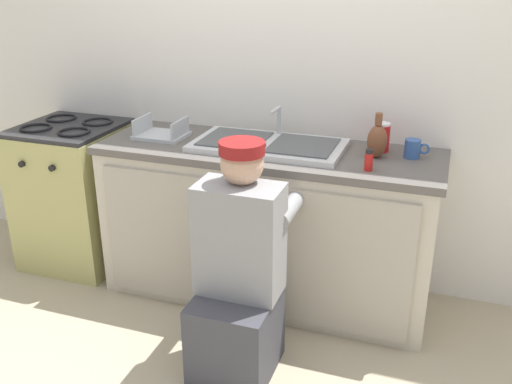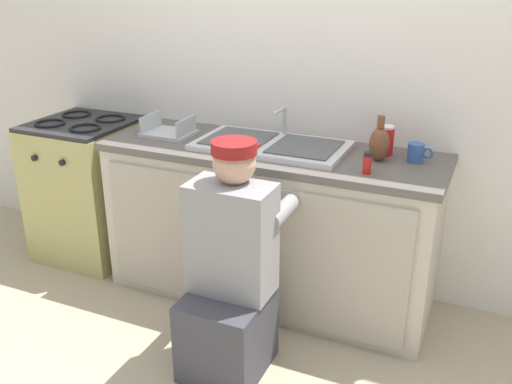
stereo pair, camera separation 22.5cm
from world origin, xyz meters
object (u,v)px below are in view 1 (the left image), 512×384
at_px(sink_double_basin, 268,144).
at_px(dish_rack_tray, 161,133).
at_px(vase_decorative, 377,140).
at_px(soda_cup_red, 382,137).
at_px(coffee_mug, 413,149).
at_px(plumber_person, 238,281).
at_px(stove_range, 76,194).
at_px(spice_bottle_red, 369,160).

bearing_deg(sink_double_basin, dish_rack_tray, -179.30).
bearing_deg(dish_rack_tray, vase_decorative, 1.84).
distance_m(sink_double_basin, soda_cup_red, 0.59).
distance_m(vase_decorative, coffee_mug, 0.19).
height_order(plumber_person, soda_cup_red, plumber_person).
bearing_deg(coffee_mug, dish_rack_tray, -176.15).
distance_m(stove_range, spice_bottle_red, 1.90).
bearing_deg(vase_decorative, dish_rack_tray, -178.16).
distance_m(sink_double_basin, dish_rack_tray, 0.64).
relative_size(sink_double_basin, coffee_mug, 6.35).
xyz_separation_m(dish_rack_tray, spice_bottle_red, (1.19, -0.17, 0.03)).
xyz_separation_m(sink_double_basin, spice_bottle_red, (0.56, -0.18, 0.03)).
bearing_deg(plumber_person, soda_cup_red, 58.50).
bearing_deg(dish_rack_tray, plumber_person, -42.82).
xyz_separation_m(stove_range, dish_rack_tray, (0.64, -0.01, 0.46)).
height_order(dish_rack_tray, coffee_mug, dish_rack_tray).
bearing_deg(vase_decorative, soda_cup_red, 84.81).
relative_size(coffee_mug, soda_cup_red, 0.83).
distance_m(stove_range, vase_decorative, 1.91).
bearing_deg(sink_double_basin, coffee_mug, 6.53).
distance_m(sink_double_basin, spice_bottle_red, 0.59).
relative_size(stove_range, dish_rack_tray, 3.24).
height_order(sink_double_basin, coffee_mug, sink_double_basin).
bearing_deg(stove_range, spice_bottle_red, -5.50).
bearing_deg(stove_range, vase_decorative, 1.02).
xyz_separation_m(stove_range, soda_cup_red, (1.85, 0.14, 0.51)).
xyz_separation_m(dish_rack_tray, soda_cup_red, (1.21, 0.15, 0.05)).
relative_size(vase_decorative, soda_cup_red, 1.51).
height_order(stove_range, coffee_mug, coffee_mug).
distance_m(dish_rack_tray, coffee_mug, 1.38).
xyz_separation_m(spice_bottle_red, soda_cup_red, (0.02, 0.32, 0.02)).
relative_size(sink_double_basin, plumber_person, 0.72).
bearing_deg(dish_rack_tray, coffee_mug, 3.85).
height_order(dish_rack_tray, soda_cup_red, soda_cup_red).
xyz_separation_m(stove_range, coffee_mug, (2.01, 0.09, 0.48)).
bearing_deg(soda_cup_red, dish_rack_tray, -172.92).
height_order(sink_double_basin, stove_range, sink_double_basin).
xyz_separation_m(sink_double_basin, vase_decorative, (0.56, 0.03, 0.07)).
bearing_deg(dish_rack_tray, stove_range, 179.49).
bearing_deg(plumber_person, vase_decorative, 55.15).
distance_m(stove_range, plumber_person, 1.51).
relative_size(stove_range, spice_bottle_red, 8.64).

